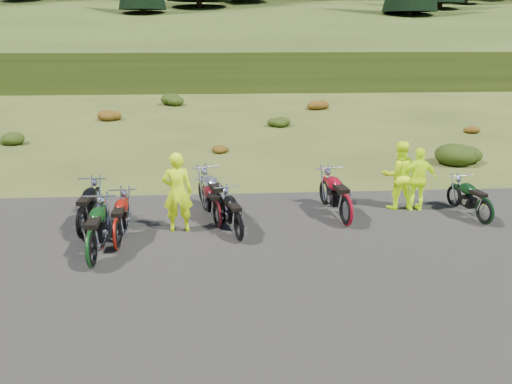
{
  "coord_description": "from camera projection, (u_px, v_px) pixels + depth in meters",
  "views": [
    {
      "loc": [
        -0.12,
        -9.84,
        4.65
      ],
      "look_at": [
        0.58,
        1.3,
        0.96
      ],
      "focal_mm": 35.0,
      "sensor_mm": 36.0,
      "label": 1
    }
  ],
  "objects": [
    {
      "name": "ground",
      "position": [
        233.0,
        253.0,
        10.79
      ],
      "size": [
        300.0,
        300.0,
        0.0
      ],
      "primitive_type": "plane",
      "color": "#374416",
      "rests_on": "ground"
    },
    {
      "name": "gravel_pad",
      "position": [
        235.0,
        301.0,
        8.9
      ],
      "size": [
        20.0,
        12.0,
        0.04
      ],
      "primitive_type": "cube",
      "color": "black",
      "rests_on": "ground"
    },
    {
      "name": "hill_slope",
      "position": [
        225.0,
        70.0,
        58.18
      ],
      "size": [
        300.0,
        45.97,
        9.37
      ],
      "primitive_type": null,
      "rotation": [
        0.14,
        0.0,
        0.0
      ],
      "color": "#314015",
      "rests_on": "ground"
    },
    {
      "name": "hill_plateau",
      "position": [
        224.0,
        49.0,
        115.05
      ],
      "size": [
        300.0,
        90.0,
        9.17
      ],
      "primitive_type": "cube",
      "color": "#314015",
      "rests_on": "ground"
    },
    {
      "name": "shrub_1",
      "position": [
        10.0,
        137.0,
        20.86
      ],
      "size": [
        1.03,
        1.03,
        0.61
      ],
      "primitive_type": "ellipsoid",
      "color": "black",
      "rests_on": "ground"
    },
    {
      "name": "shrub_2",
      "position": [
        108.0,
        114.0,
        26.04
      ],
      "size": [
        1.3,
        1.3,
        0.77
      ],
      "primitive_type": "ellipsoid",
      "color": "#692B0D",
      "rests_on": "ground"
    },
    {
      "name": "shrub_3",
      "position": [
        174.0,
        98.0,
        31.21
      ],
      "size": [
        1.56,
        1.56,
        0.92
      ],
      "primitive_type": "ellipsoid",
      "color": "black",
      "rests_on": "ground"
    },
    {
      "name": "shrub_4",
      "position": [
        218.0,
        147.0,
        19.42
      ],
      "size": [
        0.77,
        0.77,
        0.45
      ],
      "primitive_type": "ellipsoid",
      "color": "#692B0D",
      "rests_on": "ground"
    },
    {
      "name": "shrub_5",
      "position": [
        278.0,
        120.0,
        24.59
      ],
      "size": [
        1.03,
        1.03,
        0.61
      ],
      "primitive_type": "ellipsoid",
      "color": "black",
      "rests_on": "ground"
    },
    {
      "name": "shrub_6",
      "position": [
        317.0,
        103.0,
        29.76
      ],
      "size": [
        1.3,
        1.3,
        0.77
      ],
      "primitive_type": "ellipsoid",
      "color": "#692B0D",
      "rests_on": "ground"
    },
    {
      "name": "shrub_7",
      "position": [
        460.0,
        150.0,
        17.87
      ],
      "size": [
        1.56,
        1.56,
        0.92
      ],
      "primitive_type": "ellipsoid",
      "color": "black",
      "rests_on": "ground"
    },
    {
      "name": "shrub_8",
      "position": [
        469.0,
        128.0,
        23.14
      ],
      "size": [
        0.77,
        0.77,
        0.45
      ],
      "primitive_type": "ellipsoid",
      "color": "#692B0D",
      "rests_on": "ground"
    },
    {
      "name": "motorcycle_0",
      "position": [
        84.0,
        239.0,
        11.53
      ],
      "size": [
        0.74,
        2.14,
        1.11
      ],
      "primitive_type": null,
      "rotation": [
        0.0,
        0.0,
        1.56
      ],
      "color": "black",
      "rests_on": "ground"
    },
    {
      "name": "motorcycle_1",
      "position": [
        118.0,
        250.0,
        10.95
      ],
      "size": [
        0.72,
        2.01,
        1.05
      ],
      "primitive_type": null,
      "rotation": [
        0.0,
        0.0,
        1.6
      ],
      "color": "maroon",
      "rests_on": "ground"
    },
    {
      "name": "motorcycle_2",
      "position": [
        93.0,
        268.0,
        10.13
      ],
      "size": [
        0.82,
        2.22,
        1.15
      ],
      "primitive_type": null,
      "rotation": [
        0.0,
        0.0,
        1.61
      ],
      "color": "#0E3310",
      "rests_on": "ground"
    },
    {
      "name": "motorcycle_3",
      "position": [
        222.0,
        225.0,
        12.34
      ],
      "size": [
        1.46,
        2.38,
        1.18
      ],
      "primitive_type": null,
      "rotation": [
        0.0,
        0.0,
        1.91
      ],
      "color": "#B9B8BE",
      "rests_on": "ground"
    },
    {
      "name": "motorcycle_4",
      "position": [
        218.0,
        228.0,
        12.16
      ],
      "size": [
        1.09,
        1.95,
        0.97
      ],
      "primitive_type": null,
      "rotation": [
        0.0,
        0.0,
        1.84
      ],
      "color": "#490C11",
      "rests_on": "ground"
    },
    {
      "name": "motorcycle_5",
      "position": [
        239.0,
        242.0,
        11.39
      ],
      "size": [
        1.08,
        2.0,
        1.0
      ],
      "primitive_type": null,
      "rotation": [
        0.0,
        0.0,
        1.82
      ],
      "color": "black",
      "rests_on": "ground"
    },
    {
      "name": "motorcycle_6",
      "position": [
        345.0,
        226.0,
        12.27
      ],
      "size": [
        1.07,
        2.32,
        1.17
      ],
      "primitive_type": null,
      "rotation": [
        0.0,
        0.0,
        1.72
      ],
      "color": "maroon",
      "rests_on": "ground"
    },
    {
      "name": "motorcycle_7",
      "position": [
        483.0,
        225.0,
        12.35
      ],
      "size": [
        0.94,
        1.96,
        0.98
      ],
      "primitive_type": null,
      "rotation": [
        0.0,
        0.0,
        1.74
      ],
      "color": "black",
      "rests_on": "ground"
    },
    {
      "name": "person_middle",
      "position": [
        178.0,
        193.0,
        11.66
      ],
      "size": [
        0.72,
        0.49,
        1.93
      ],
      "primitive_type": "imported",
      "rotation": [
        0.0,
        0.0,
        3.18
      ],
      "color": "#D3FF0D",
      "rests_on": "ground"
    },
    {
      "name": "person_right_a",
      "position": [
        398.0,
        176.0,
        13.2
      ],
      "size": [
        0.92,
        0.74,
        1.83
      ],
      "primitive_type": "imported",
      "rotation": [
        0.0,
        0.0,
        3.19
      ],
      "color": "#D3FF0D",
      "rests_on": "ground"
    },
    {
      "name": "person_right_b",
      "position": [
        418.0,
        180.0,
        13.06
      ],
      "size": [
        0.99,
        0.42,
        1.69
      ],
      "primitive_type": "imported",
      "rotation": [
        0.0,
        0.0,
        3.14
      ],
      "color": "#D3FF0D",
      "rests_on": "ground"
    }
  ]
}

